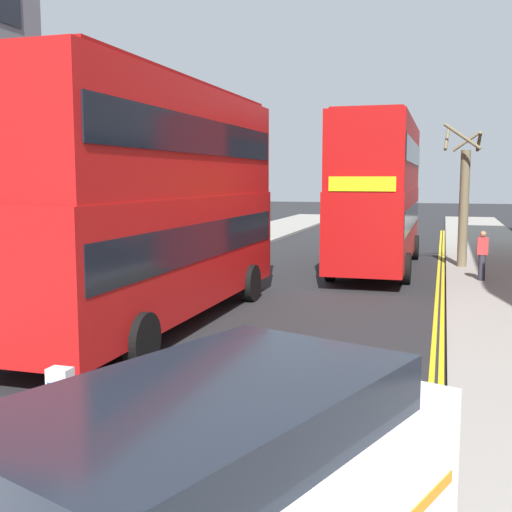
{
  "coord_description": "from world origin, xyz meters",
  "views": [
    {
      "loc": [
        4.34,
        -2.08,
        3.47
      ],
      "look_at": [
        0.5,
        11.0,
        1.8
      ],
      "focal_mm": 44.85,
      "sensor_mm": 36.0,
      "label": 1
    }
  ],
  "objects_px": {
    "double_decker_bus_away": "(157,197)",
    "double_decker_bus_oncoming": "(379,190)",
    "keep_left_bollard": "(61,417)",
    "pedestrian_far": "(482,255)"
  },
  "relations": [
    {
      "from": "keep_left_bollard",
      "to": "pedestrian_far",
      "type": "relative_size",
      "value": 0.69
    },
    {
      "from": "double_decker_bus_away",
      "to": "pedestrian_far",
      "type": "height_order",
      "value": "double_decker_bus_away"
    },
    {
      "from": "pedestrian_far",
      "to": "double_decker_bus_oncoming",
      "type": "bearing_deg",
      "value": 142.89
    },
    {
      "from": "double_decker_bus_away",
      "to": "pedestrian_far",
      "type": "xyz_separation_m",
      "value": [
        7.7,
        8.17,
        -2.04
      ]
    },
    {
      "from": "double_decker_bus_oncoming",
      "to": "double_decker_bus_away",
      "type": "bearing_deg",
      "value": -110.46
    },
    {
      "from": "keep_left_bollard",
      "to": "double_decker_bus_away",
      "type": "relative_size",
      "value": 0.1
    },
    {
      "from": "double_decker_bus_away",
      "to": "double_decker_bus_oncoming",
      "type": "xyz_separation_m",
      "value": [
        4.07,
        10.92,
        0.0
      ]
    },
    {
      "from": "keep_left_bollard",
      "to": "double_decker_bus_away",
      "type": "distance_m",
      "value": 7.95
    },
    {
      "from": "keep_left_bollard",
      "to": "pedestrian_far",
      "type": "bearing_deg",
      "value": 70.07
    },
    {
      "from": "keep_left_bollard",
      "to": "pedestrian_far",
      "type": "distance_m",
      "value": 16.44
    }
  ]
}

